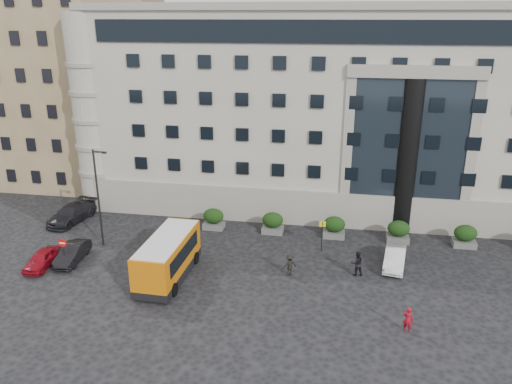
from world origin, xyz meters
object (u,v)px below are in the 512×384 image
hedge_d (398,231)px  minibus (168,256)px  parked_car_b (72,253)px  hedge_c (334,227)px  parked_car_a (42,259)px  street_lamp (99,195)px  hedge_a (214,219)px  white_taxi (395,258)px  bus_stop_sign (322,231)px  hedge_e (465,236)px  hedge_b (273,223)px  pedestrian_c (290,265)px  parked_car_d (155,195)px  no_entry_sign (63,247)px  parked_car_c (72,213)px  red_truck (119,171)px  pedestrian_a (408,319)px  pedestrian_b (357,263)px

hedge_d → minibus: bearing=-151.9°
parked_car_b → hedge_c: bearing=17.0°
parked_car_a → hedge_d: bearing=17.0°
street_lamp → hedge_a: bearing=31.2°
parked_car_a → white_taxi: size_ratio=0.89×
bus_stop_sign → hedge_e: bearing=13.9°
bus_stop_sign → parked_car_a: bearing=-163.0°
hedge_c → bus_stop_sign: size_ratio=0.73×
hedge_b → hedge_c: size_ratio=1.00×
hedge_c → parked_car_a: size_ratio=0.50×
hedge_a → white_taxi: hedge_a is taller
minibus → parked_car_a: bearing=-177.8°
hedge_b → pedestrian_c: 7.46m
hedge_b → parked_car_d: hedge_b is taller
hedge_e → pedestrian_c: hedge_e is taller
hedge_c → parked_car_b: 20.90m
street_lamp → parked_car_a: (-2.80, -4.21, -3.74)m
no_entry_sign → parked_car_c: size_ratio=0.44×
street_lamp → parked_car_b: street_lamp is taller
hedge_c → hedge_e: size_ratio=1.00×
parked_car_b → parked_car_c: (-4.01, 7.12, 0.10)m
red_truck → pedestrian_c: 27.38m
hedge_c → no_entry_sign: 21.33m
red_truck → pedestrian_c: bearing=-37.1°
white_taxi → pedestrian_c: 7.98m
street_lamp → pedestrian_a: street_lamp is taller
bus_stop_sign → parked_car_a: size_ratio=0.69×
minibus → pedestrian_a: 16.47m
bus_stop_sign → parked_car_c: bus_stop_sign is taller
parked_car_a → white_taxi: (25.70, 4.53, 0.06)m
street_lamp → pedestrian_b: (20.12, -1.47, -3.44)m
hedge_b → parked_car_d: 13.83m
bus_stop_sign → parked_car_c: bearing=174.6°
hedge_a → no_entry_sign: bearing=-135.5°
red_truck → parked_car_b: red_truck is taller
hedge_d → bus_stop_sign: 6.76m
red_truck → parked_car_a: 19.76m
hedge_d → red_truck: (-29.08, 10.55, 0.38)m
parked_car_d → minibus: bearing=-62.3°
pedestrian_b → parked_car_c: bearing=-25.0°
pedestrian_c → pedestrian_b: bearing=160.4°
hedge_a → red_truck: 17.13m
hedge_c → parked_car_c: (-23.40, -0.68, -0.16)m
parked_car_a → pedestrian_b: bearing=4.9°
hedge_a → bus_stop_sign: (9.50, -2.80, 0.80)m
bus_stop_sign → parked_car_b: bus_stop_sign is taller
hedge_e → no_entry_sign: size_ratio=0.79×
pedestrian_a → hedge_b: bearing=-34.7°
parked_car_d → pedestrian_a: pedestrian_a is taller
red_truck → parked_car_a: size_ratio=1.32×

